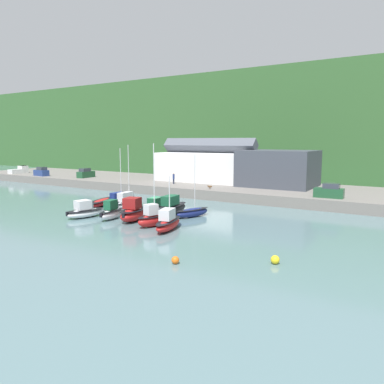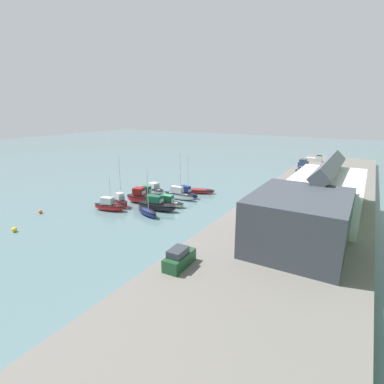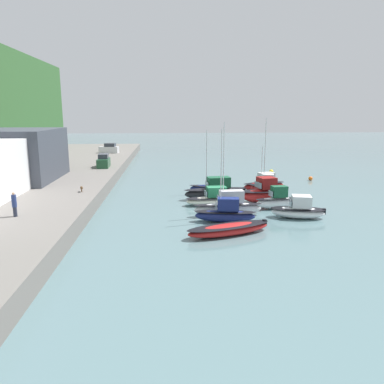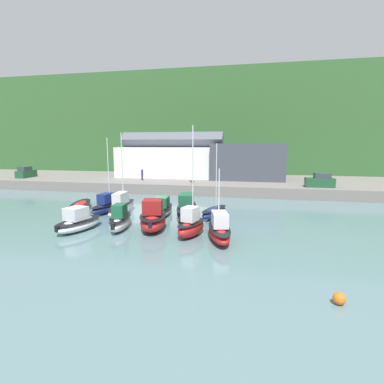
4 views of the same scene
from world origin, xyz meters
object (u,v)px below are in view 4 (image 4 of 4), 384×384
object	(u,v)px
moored_boat_7	(120,220)
moored_boat_10	(219,229)
moored_boat_5	(214,212)
person_on_quay	(142,174)
moored_boat_4	(187,209)
moored_boat_0	(80,206)
parked_car_0	(320,181)
mooring_buoy_1	(339,299)
moored_boat_2	(122,206)
moored_boat_1	(107,205)
dog_on_quay	(192,181)
parked_car_1	(26,173)
moored_boat_8	(153,218)
moored_boat_9	(191,225)
moored_boat_3	(163,208)
moored_boat_6	(78,222)

from	to	relation	value
moored_boat_7	moored_boat_10	distance (m)	9.77
moored_boat_5	person_on_quay	bearing A→B (deg)	148.85
moored_boat_4	moored_boat_10	size ratio (longest dim) A/B	1.27
moored_boat_4	moored_boat_0	bearing A→B (deg)	169.61
parked_car_0	mooring_buoy_1	xyz separation A→B (m)	(-5.37, -32.90, -2.28)
moored_boat_2	moored_boat_1	bearing A→B (deg)	160.72
moored_boat_7	dog_on_quay	distance (m)	21.92
moored_boat_5	moored_boat_10	bearing A→B (deg)	-60.78
moored_boat_0	parked_car_0	world-z (taller)	parked_car_0
moored_boat_1	moored_boat_7	bearing A→B (deg)	-45.80
parked_car_1	moored_boat_5	bearing A→B (deg)	-28.35
moored_boat_0	moored_boat_8	world-z (taller)	moored_boat_8
moored_boat_1	parked_car_1	bearing A→B (deg)	153.78
moored_boat_10	parked_car_1	bearing A→B (deg)	133.67
moored_boat_2	dog_on_quay	world-z (taller)	moored_boat_2
moored_boat_9	moored_boat_3	bearing A→B (deg)	139.93
moored_boat_10	person_on_quay	world-z (taller)	moored_boat_10
parked_car_1	moored_boat_0	bearing A→B (deg)	-41.88
moored_boat_2	moored_boat_6	bearing A→B (deg)	-102.74
moored_boat_7	dog_on_quay	bearing A→B (deg)	75.84
moored_boat_8	dog_on_quay	bearing A→B (deg)	77.90
moored_boat_10	dog_on_quay	world-z (taller)	moored_boat_10
moored_boat_3	dog_on_quay	xyz separation A→B (m)	(0.37, 15.01, 1.38)
moored_boat_6	dog_on_quay	bearing A→B (deg)	87.44
moored_boat_2	moored_boat_9	world-z (taller)	moored_boat_9
moored_boat_0	parked_car_0	distance (m)	34.85
moored_boat_3	person_on_quay	world-z (taller)	person_on_quay
moored_boat_0	moored_boat_5	distance (m)	16.91
moored_boat_4	parked_car_0	distance (m)	23.82
moored_boat_2	mooring_buoy_1	xyz separation A→B (m)	(19.64, -16.30, -0.68)
moored_boat_8	dog_on_quay	size ratio (longest dim) A/B	6.78
moored_boat_6	moored_boat_9	distance (m)	10.97
moored_boat_8	moored_boat_10	distance (m)	6.84
moored_boat_7	moored_boat_9	size ratio (longest dim) A/B	0.51
moored_boat_1	moored_boat_2	size ratio (longest dim) A/B	0.94
moored_boat_5	parked_car_1	bearing A→B (deg)	174.01
mooring_buoy_1	dog_on_quay	bearing A→B (deg)	114.32
moored_boat_7	moored_boat_10	xyz separation A→B (m)	(9.71, -1.10, -0.01)
moored_boat_0	moored_boat_6	world-z (taller)	moored_boat_6
moored_boat_3	dog_on_quay	size ratio (longest dim) A/B	7.49
moored_boat_0	parked_car_1	size ratio (longest dim) A/B	1.89
moored_boat_2	moored_boat_4	size ratio (longest dim) A/B	1.18
person_on_quay	mooring_buoy_1	bearing A→B (deg)	-55.42
moored_boat_9	parked_car_1	bearing A→B (deg)	162.61
parked_car_0	moored_boat_4	bearing A→B (deg)	131.25
parked_car_0	person_on_quay	size ratio (longest dim) A/B	1.99
moored_boat_5	parked_car_0	world-z (taller)	moored_boat_5
moored_boat_1	moored_boat_9	world-z (taller)	moored_boat_9
moored_boat_7	dog_on_quay	xyz separation A→B (m)	(2.49, 21.74, 1.21)
moored_boat_7	moored_boat_3	bearing A→B (deg)	64.89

